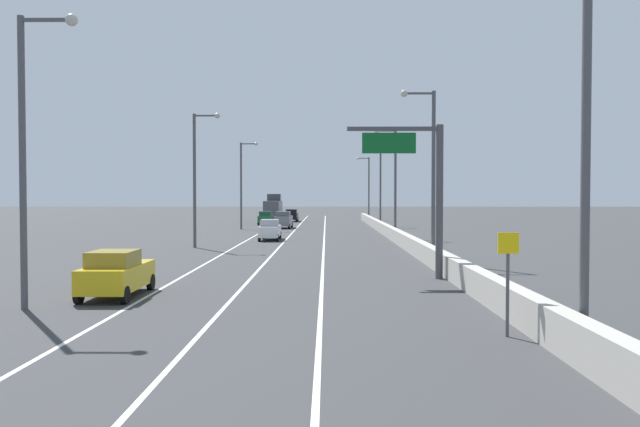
{
  "coord_description": "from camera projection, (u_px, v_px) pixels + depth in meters",
  "views": [
    {
      "loc": [
        1.7,
        -4.36,
        4.06
      ],
      "look_at": [
        1.3,
        35.11,
        2.92
      ],
      "focal_mm": 35.11,
      "sensor_mm": 36.0,
      "label": 1
    }
  ],
  "objects": [
    {
      "name": "car_green_2",
      "position": [
        266.0,
        218.0,
        86.6
      ],
      "size": [
        1.88,
        4.42,
        1.88
      ],
      "color": "#196033",
      "rests_on": "ground_plane"
    },
    {
      "name": "overhead_sign_gantry",
      "position": [
        424.0,
        182.0,
        30.36
      ],
      "size": [
        4.68,
        0.36,
        7.5
      ],
      "color": "#47474C",
      "rests_on": "ground_plane"
    },
    {
      "name": "car_black_3",
      "position": [
        292.0,
        215.0,
        97.22
      ],
      "size": [
        1.93,
        4.52,
        1.92
      ],
      "color": "black",
      "rests_on": "ground_plane"
    },
    {
      "name": "car_yellow_4",
      "position": [
        116.0,
        273.0,
        25.02
      ],
      "size": [
        1.98,
        4.46,
        1.88
      ],
      "color": "gold",
      "rests_on": "ground_plane"
    },
    {
      "name": "car_gray_0",
      "position": [
        284.0,
        220.0,
        77.5
      ],
      "size": [
        2.08,
        4.68,
        2.1
      ],
      "color": "slate",
      "rests_on": "ground_plane"
    },
    {
      "name": "lane_stripe_left",
      "position": [
        251.0,
        238.0,
        59.52
      ],
      "size": [
        0.16,
        130.0,
        0.0
      ],
      "primitive_type": "cube",
      "color": "silver",
      "rests_on": "ground_plane"
    },
    {
      "name": "ground_plane",
      "position": [
        311.0,
        233.0,
        68.46
      ],
      "size": [
        320.0,
        320.0,
        0.0
      ],
      "primitive_type": "plane",
      "color": "#38383A"
    },
    {
      "name": "box_truck",
      "position": [
        273.0,
        209.0,
        99.21
      ],
      "size": [
        2.56,
        9.69,
        4.31
      ],
      "color": "#4C4C51",
      "rests_on": "ground_plane"
    },
    {
      "name": "car_white_1",
      "position": [
        270.0,
        230.0,
        56.86
      ],
      "size": [
        1.84,
        4.8,
        1.89
      ],
      "color": "white",
      "rests_on": "ground_plane"
    },
    {
      "name": "lamp_post_right_second",
      "position": [
        429.0,
        164.0,
        37.94
      ],
      "size": [
        2.14,
        0.44,
        10.47
      ],
      "color": "#4C4C51",
      "rests_on": "ground_plane"
    },
    {
      "name": "lamp_post_right_fourth",
      "position": [
        379.0,
        181.0,
        81.9
      ],
      "size": [
        2.14,
        0.44,
        10.47
      ],
      "color": "#4C4C51",
      "rests_on": "ground_plane"
    },
    {
      "name": "lamp_post_left_near",
      "position": [
        29.0,
        141.0,
        22.12
      ],
      "size": [
        2.14,
        0.44,
        10.47
      ],
      "color": "#4C4C51",
      "rests_on": "ground_plane"
    },
    {
      "name": "speed_advisory_sign",
      "position": [
        508.0,
        276.0,
        17.9
      ],
      "size": [
        0.6,
        0.11,
        3.0
      ],
      "color": "#4C4C51",
      "rests_on": "ground_plane"
    },
    {
      "name": "jersey_barrier_right",
      "position": [
        412.0,
        245.0,
        44.38
      ],
      "size": [
        0.6,
        120.0,
        1.1
      ],
      "primitive_type": "cube",
      "color": "#B2ADA3",
      "rests_on": "ground_plane"
    },
    {
      "name": "lamp_post_right_fifth",
      "position": [
        367.0,
        184.0,
        103.89
      ],
      "size": [
        2.14,
        0.44,
        10.47
      ],
      "color": "#4C4C51",
      "rests_on": "ground_plane"
    },
    {
      "name": "lane_stripe_right",
      "position": [
        324.0,
        238.0,
        59.45
      ],
      "size": [
        0.16,
        130.0,
        0.0
      ],
      "primitive_type": "cube",
      "color": "silver",
      "rests_on": "ground_plane"
    },
    {
      "name": "lamp_post_right_near",
      "position": [
        576.0,
        120.0,
        15.95
      ],
      "size": [
        2.14,
        0.44,
        10.47
      ],
      "color": "#4C4C51",
      "rests_on": "ground_plane"
    },
    {
      "name": "lane_stripe_center",
      "position": [
        287.0,
        238.0,
        59.49
      ],
      "size": [
        0.16,
        130.0,
        0.0
      ],
      "primitive_type": "cube",
      "color": "silver",
      "rests_on": "ground_plane"
    },
    {
      "name": "lamp_post_left_far",
      "position": [
        243.0,
        179.0,
        74.88
      ],
      "size": [
        2.14,
        0.44,
        10.47
      ],
      "color": "#4C4C51",
      "rests_on": "ground_plane"
    },
    {
      "name": "lamp_post_left_mid",
      "position": [
        198.0,
        171.0,
        48.5
      ],
      "size": [
        2.14,
        0.44,
        10.47
      ],
      "color": "#4C4C51",
      "rests_on": "ground_plane"
    },
    {
      "name": "lamp_post_right_third",
      "position": [
        393.0,
        175.0,
        59.92
      ],
      "size": [
        2.14,
        0.44,
        10.47
      ],
      "color": "#4C4C51",
      "rests_on": "ground_plane"
    }
  ]
}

